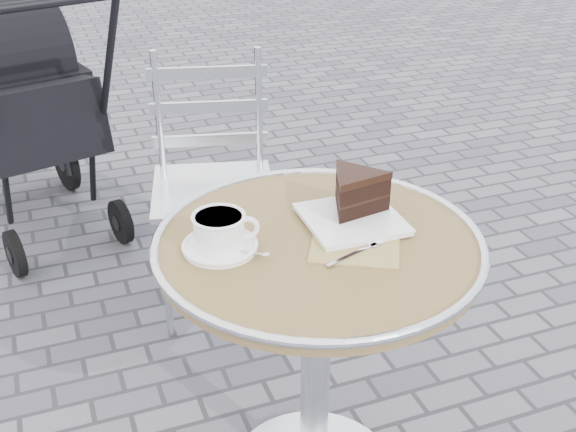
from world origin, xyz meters
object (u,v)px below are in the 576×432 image
object	(u,v)px
cafe_table	(317,303)
cappuccino_set	(220,234)
bistro_chair	(211,154)
cake_plate_set	(355,198)
baby_stroller	(23,118)

from	to	relation	value
cafe_table	cappuccino_set	bearing A→B (deg)	169.26
cafe_table	bistro_chair	bearing A→B (deg)	89.31
cake_plate_set	bistro_chair	world-z (taller)	bistro_chair
cake_plate_set	cappuccino_set	bearing A→B (deg)	-174.32
cafe_table	baby_stroller	world-z (taller)	baby_stroller
cake_plate_set	bistro_chair	xyz separation A→B (m)	(-0.10, 0.88, -0.24)
cappuccino_set	baby_stroller	bearing A→B (deg)	110.88
cafe_table	baby_stroller	xyz separation A→B (m)	(-0.57, 1.72, -0.09)
cafe_table	bistro_chair	world-z (taller)	bistro_chair
cafe_table	baby_stroller	distance (m)	1.82
cafe_table	bistro_chair	distance (m)	0.94
cake_plate_set	bistro_chair	size ratio (longest dim) A/B	0.39
bistro_chair	cake_plate_set	bearing A→B (deg)	-69.33
cafe_table	baby_stroller	bearing A→B (deg)	108.17
cappuccino_set	baby_stroller	world-z (taller)	baby_stroller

